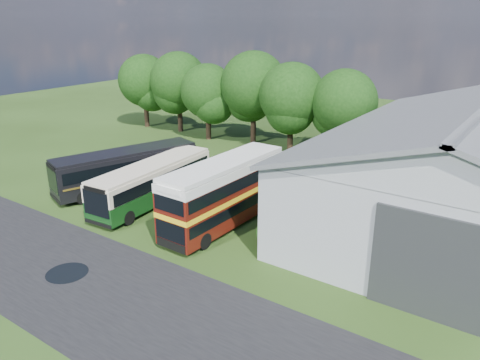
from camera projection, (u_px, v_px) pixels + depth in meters
The scene contains 14 objects.
ground at pixel (129, 258), 26.31m from camera, with size 120.00×120.00×0.00m, color #213611.
asphalt_road at pixel (125, 301), 22.37m from camera, with size 60.00×8.00×0.02m, color black.
puddle at pixel (67, 273), 24.80m from camera, with size 2.20×2.20×0.01m, color black.
tree_far_left at pixel (144, 80), 55.40m from camera, with size 6.12×6.12×8.64m.
tree_left_a at pixel (179, 81), 52.98m from camera, with size 6.46×6.46×9.12m.
tree_left_b at pixel (208, 91), 49.72m from camera, with size 5.78×5.78×8.16m.
tree_mid at pixel (254, 85), 47.72m from camera, with size 6.80×6.80×9.60m.
tree_right_a at pixel (292, 95), 44.41m from camera, with size 6.26×6.26×8.83m.
tree_right_b at pixel (344, 102), 42.42m from camera, with size 5.98×5.98×8.45m.
shrub_front at pixel (270, 244), 27.92m from camera, with size 1.70×1.70×1.70m, color #194714.
shrub_mid at pixel (286, 232), 29.47m from camera, with size 1.60×1.60×1.60m, color #194714.
bus_green_single at pixel (153, 182), 33.62m from camera, with size 3.28×10.96×2.98m.
bus_maroon_double at pixel (225, 193), 29.88m from camera, with size 2.76×10.10×4.32m.
bus_dark_single at pixel (127, 168), 36.37m from camera, with size 5.98×11.48×3.10m.
Camera 1 is at (18.46, -15.54, 12.97)m, focal length 35.00 mm.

